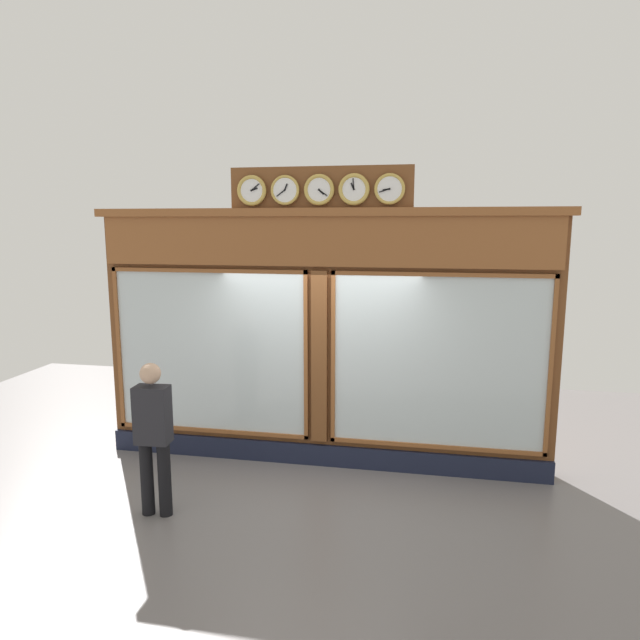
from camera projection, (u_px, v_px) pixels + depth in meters
name	position (u px, v px, depth m)	size (l,w,h in m)	color
ground_plane	(257.00, 603.00, 4.69)	(14.00, 14.00, 0.00)	slate
shop_facade	(322.00, 337.00, 7.23)	(5.91, 0.42, 3.80)	brown
pedestrian	(153.00, 433.00, 5.97)	(0.37, 0.24, 1.69)	black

